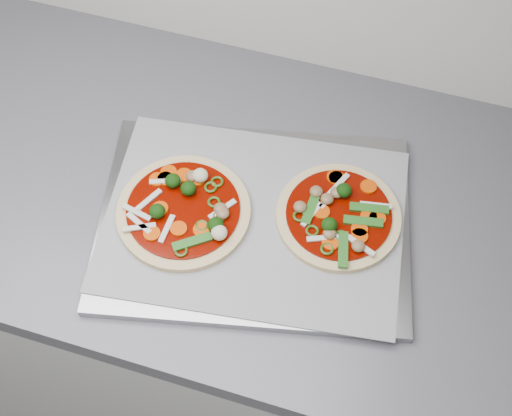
# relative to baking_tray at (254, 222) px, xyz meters

# --- Properties ---
(base_cabinet) EXTENTS (3.60, 0.60, 0.86)m
(base_cabinet) POSITION_rel_baking_tray_xyz_m (-0.36, 0.04, -0.48)
(base_cabinet) COLOR silver
(base_cabinet) RESTS_ON ground
(countertop) EXTENTS (3.60, 0.60, 0.04)m
(countertop) POSITION_rel_baking_tray_xyz_m (-0.36, 0.04, -0.03)
(countertop) COLOR #56555C
(countertop) RESTS_ON base_cabinet
(baking_tray) EXTENTS (0.52, 0.43, 0.02)m
(baking_tray) POSITION_rel_baking_tray_xyz_m (0.00, 0.00, 0.00)
(baking_tray) COLOR gray
(baking_tray) RESTS_ON countertop
(parchment) EXTENTS (0.48, 0.37, 0.00)m
(parchment) POSITION_rel_baking_tray_xyz_m (0.00, 0.00, 0.01)
(parchment) COLOR gray
(parchment) RESTS_ON baking_tray
(pizza_left) EXTENTS (0.28, 0.28, 0.03)m
(pizza_left) POSITION_rel_baking_tray_xyz_m (-0.10, -0.02, 0.02)
(pizza_left) COLOR #D4B379
(pizza_left) RESTS_ON parchment
(pizza_right) EXTENTS (0.23, 0.23, 0.03)m
(pizza_right) POSITION_rel_baking_tray_xyz_m (0.12, 0.04, 0.02)
(pizza_right) COLOR #D4B379
(pizza_right) RESTS_ON parchment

